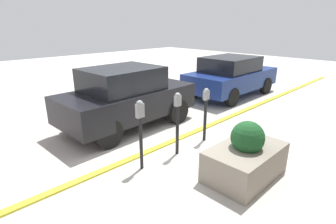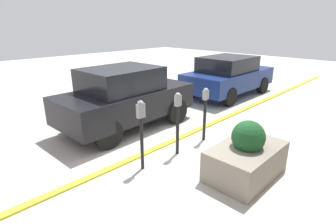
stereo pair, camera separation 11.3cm
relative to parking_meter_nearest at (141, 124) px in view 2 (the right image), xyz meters
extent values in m
plane|color=beige|center=(1.00, 0.37, -0.98)|extent=(40.00, 40.00, 0.00)
cube|color=gold|center=(1.00, 0.45, -0.96)|extent=(24.50, 0.16, 0.04)
cylinder|color=black|center=(0.00, 0.00, -0.43)|extent=(0.07, 0.07, 1.12)
cube|color=#99999E|center=(0.00, 0.00, 0.27)|extent=(0.16, 0.09, 0.28)
sphere|color=gray|center=(0.00, 0.00, 0.41)|extent=(0.14, 0.14, 0.14)
cylinder|color=black|center=(0.99, -0.06, -0.41)|extent=(0.07, 0.07, 1.15)
cube|color=#99999E|center=(0.99, -0.06, 0.28)|extent=(0.15, 0.09, 0.24)
sphere|color=gray|center=(0.99, -0.06, 0.40)|extent=(0.13, 0.13, 0.13)
cylinder|color=black|center=(2.01, -0.04, -0.45)|extent=(0.07, 0.07, 1.07)
cube|color=#99999E|center=(2.01, -0.04, 0.20)|extent=(0.16, 0.09, 0.23)
sphere|color=gray|center=(2.01, -0.04, 0.32)|extent=(0.13, 0.13, 0.13)
cube|color=gray|center=(1.24, -1.63, -0.67)|extent=(1.61, 0.99, 0.62)
sphere|color=#1E5628|center=(1.24, -1.63, -0.16)|extent=(0.63, 0.63, 0.63)
cube|color=black|center=(1.23, 2.12, -0.26)|extent=(3.90, 1.93, 0.73)
cube|color=black|center=(1.08, 2.12, 0.42)|extent=(2.05, 1.65, 0.62)
cylinder|color=black|center=(2.42, 1.29, -0.62)|extent=(0.72, 0.22, 0.72)
cylinder|color=black|center=(2.42, 2.95, -0.62)|extent=(0.72, 0.22, 0.72)
cylinder|color=black|center=(0.04, 1.29, -0.62)|extent=(0.72, 0.22, 0.72)
cylinder|color=black|center=(0.04, 2.95, -0.62)|extent=(0.72, 0.22, 0.72)
cube|color=navy|center=(6.32, 1.96, -0.30)|extent=(4.23, 1.93, 0.69)
cube|color=black|center=(6.16, 1.96, 0.33)|extent=(2.20, 1.69, 0.57)
cylinder|color=black|center=(7.63, 1.09, -0.65)|extent=(0.68, 0.23, 0.68)
cylinder|color=black|center=(7.63, 2.84, -0.65)|extent=(0.68, 0.23, 0.68)
cylinder|color=black|center=(5.02, 1.09, -0.65)|extent=(0.68, 0.23, 0.68)
cylinder|color=black|center=(5.02, 2.84, -0.65)|extent=(0.68, 0.23, 0.68)
camera|label=1|loc=(-2.94, -3.78, 1.86)|focal=28.00mm
camera|label=2|loc=(-3.02, -3.70, 1.86)|focal=28.00mm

